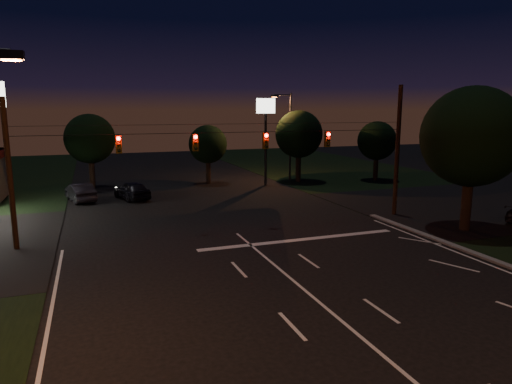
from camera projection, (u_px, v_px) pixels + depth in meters
name	position (u px, v px, depth m)	size (l,w,h in m)	color
ground	(370.00, 345.00, 14.44)	(140.00, 140.00, 0.00)	black
cross_street_right	(471.00, 204.00, 35.94)	(20.00, 16.00, 0.02)	black
stop_bar	(300.00, 240.00, 26.09)	(12.00, 0.50, 0.01)	silver
utility_pole_right	(394.00, 215.00, 32.34)	(0.30, 0.30, 9.00)	black
utility_pole_left	(17.00, 249.00, 24.31)	(0.28, 0.28, 8.00)	black
signal_span	(231.00, 141.00, 27.31)	(24.00, 0.40, 1.56)	black
pole_sign_right	(266.00, 121.00, 43.77)	(1.80, 0.30, 8.40)	black
street_light_right_far	(288.00, 130.00, 46.88)	(2.20, 0.35, 9.00)	black
tree_right_near	(470.00, 138.00, 27.37)	(6.00, 6.00, 8.76)	black
tree_far_b	(90.00, 139.00, 42.53)	(4.60, 4.60, 6.98)	black
tree_far_c	(208.00, 145.00, 45.39)	(3.80, 3.80, 5.86)	black
tree_far_d	(298.00, 135.00, 46.42)	(4.80, 4.80, 7.30)	black
tree_far_e	(376.00, 141.00, 47.35)	(4.00, 4.00, 6.18)	black
car_oncoming_a	(132.00, 190.00, 37.79)	(1.80, 4.47, 1.52)	black
car_oncoming_b	(80.00, 192.00, 36.99)	(1.56, 4.48, 1.48)	black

